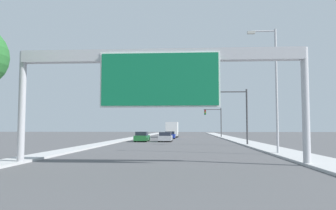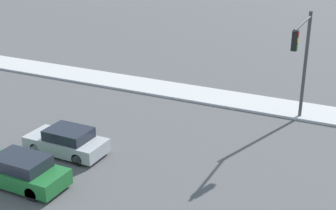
% 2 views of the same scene
% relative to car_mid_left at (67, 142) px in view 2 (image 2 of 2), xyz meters
% --- Properties ---
extents(sidewalk_right, '(3.00, 120.00, 0.15)m').
position_rel_car_mid_left_xyz_m(sidewalk_right, '(11.25, 12.06, -0.59)').
color(sidewalk_right, '#B9B9B9').
rests_on(sidewalk_right, ground).
extents(car_mid_left, '(1.90, 4.27, 1.41)m').
position_rel_car_mid_left_xyz_m(car_mid_left, '(0.00, 0.00, 0.00)').
color(car_mid_left, '#A5A8AD').
rests_on(car_mid_left, ground).
extents(car_far_center, '(1.85, 4.71, 1.47)m').
position_rel_car_mid_left_xyz_m(car_far_center, '(-3.50, -0.00, 0.03)').
color(car_far_center, '#1E662D').
rests_on(car_far_center, ground).
extents(traffic_light_near_intersection, '(4.39, 0.32, 6.60)m').
position_rel_car_mid_left_xyz_m(traffic_light_near_intersection, '(8.92, -9.94, 3.76)').
color(traffic_light_near_intersection, '#3D3D3F').
rests_on(traffic_light_near_intersection, ground).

